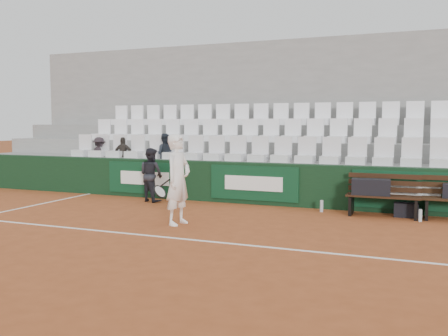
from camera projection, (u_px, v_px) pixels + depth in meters
ground at (191, 240)px, 8.37m from camera, size 80.00×80.00×0.00m
court_baseline at (191, 240)px, 8.36m from camera, size 18.00×0.06×0.01m
back_barrier at (266, 184)px, 11.98m from camera, size 18.00×0.34×1.00m
grandstand_tier_front at (271, 181)px, 12.59m from camera, size 18.00×0.95×1.00m
grandstand_tier_mid at (282, 169)px, 13.44m from camera, size 18.00×0.95×1.45m
grandstand_tier_back at (291, 158)px, 14.30m from camera, size 18.00×0.95×1.90m
grandstand_rear_wall at (296, 115)px, 14.76m from camera, size 18.00×0.30×4.40m
seat_row_front at (269, 149)px, 12.35m from camera, size 11.90×0.44×0.63m
seat_row_mid at (280, 130)px, 13.19m from camera, size 11.90×0.44×0.63m
seat_row_back at (290, 114)px, 14.02m from camera, size 11.90×0.44×0.63m
bench_left at (383, 206)px, 10.44m from camera, size 1.50×0.56×0.45m
sports_bag_left at (371, 187)px, 10.48m from camera, size 0.81×0.41×0.33m
sports_bag_ground at (406, 210)px, 10.40m from camera, size 0.49×0.30×0.29m
water_bottle_near at (322, 206)px, 11.00m from camera, size 0.07×0.07×0.26m
water_bottle_far at (420, 215)px, 9.92m from camera, size 0.07×0.07×0.25m
tennis_player at (178, 180)px, 9.58m from camera, size 0.75×0.69×1.75m
ball_kid at (151, 175)px, 12.42m from camera, size 0.78×0.69×1.34m
spectator_a at (99, 139)px, 14.31m from camera, size 0.74×0.59×1.00m
spectator_b at (123, 139)px, 14.00m from camera, size 0.64×0.40×1.01m
spectator_c at (164, 138)px, 13.50m from camera, size 0.67×0.61×1.12m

